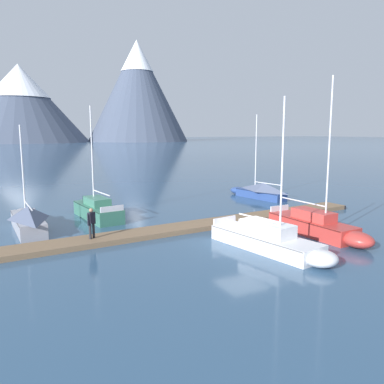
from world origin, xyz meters
name	(u,v)px	position (x,y,z in m)	size (l,w,h in m)	color
ground_plane	(242,242)	(0.00, 0.00, 0.00)	(700.00, 700.00, 0.00)	#2D4C6B
mountain_central_massif	(20,102)	(5.21, 223.39, 22.35)	(73.89, 73.89, 42.78)	#424C60
mountain_shoulder_ridge	(138,90)	(70.80, 213.36, 30.71)	(60.83, 60.83, 60.19)	#424C60
dock	(206,224)	(0.00, 4.00, 0.15)	(25.25, 3.54, 0.30)	brown
sailboat_nearest_berth	(27,218)	(-10.34, 8.35, 0.77)	(1.88, 6.57, 6.53)	#93939E
sailboat_second_berth	(95,209)	(-5.69, 10.09, 0.62)	(2.37, 6.67, 7.89)	#336B56
sailboat_mid_dock_port	(271,240)	(0.40, -2.01, 0.56)	(2.92, 7.58, 7.78)	silver
sailboat_mid_dock_starboard	(318,226)	(4.74, -1.02, 0.60)	(1.82, 7.17, 9.14)	#B2332D
sailboat_far_berth	(259,191)	(9.70, 11.23, 0.71)	(2.37, 6.60, 7.62)	navy
person_on_dock	(92,221)	(-7.47, 3.56, 1.26)	(0.51, 0.39, 1.69)	#232328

